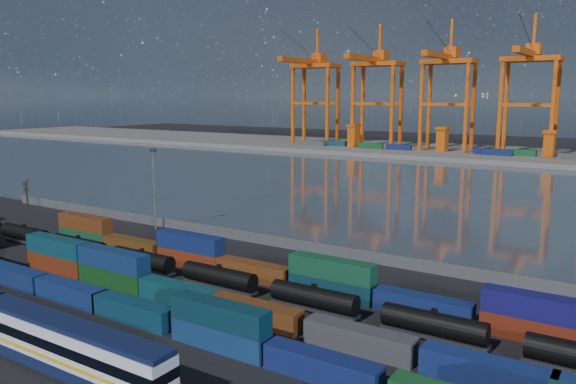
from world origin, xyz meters
The scene contains 13 objects.
ground centered at (0.00, 0.00, 0.00)m, with size 700.00×700.00×0.00m, color black.
harbor_water centered at (0.00, 105.00, 0.01)m, with size 700.00×700.00×0.00m, color #323F48.
far_quay centered at (0.00, 210.00, 1.00)m, with size 700.00×70.00×2.00m, color #514F4C.
container_row_south centered at (-11.87, -9.97, 2.15)m, with size 139.53×2.48×5.28m.
container_row_mid centered at (-0.52, -2.50, 1.98)m, with size 142.07×2.54×5.42m.
container_row_north centered at (4.45, 10.68, 2.18)m, with size 141.98×2.54×5.40m.
tanker_string centered at (-2.91, 4.39, 1.89)m, with size 120.75×2.63×3.77m.
waterfront_fence centered at (0.00, 28.00, 1.00)m, with size 160.12×0.12×2.20m.
bare_tree centered at (-73.31, 25.14, 3.65)m, with size 1.86×1.94×7.41m.
yard_light_mast centered at (-30.00, 26.00, 9.30)m, with size 1.60×0.40×16.60m.
gantry_cranes centered at (-7.50, 203.37, 37.58)m, with size 198.58×45.28×61.31m.
quay_containers centered at (-11.00, 195.46, 3.30)m, with size 172.58×10.99×2.60m.
straddle_carriers centered at (-2.50, 200.00, 7.82)m, with size 140.00×7.00×11.10m.
Camera 1 is at (54.12, -54.44, 27.29)m, focal length 35.00 mm.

